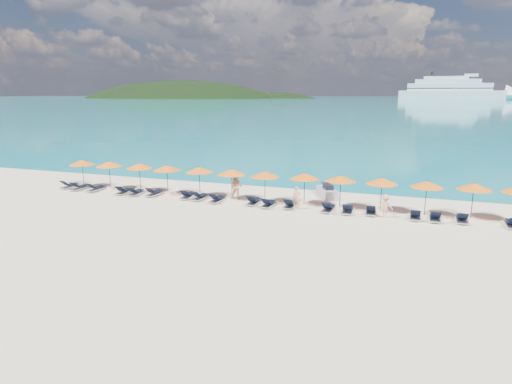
% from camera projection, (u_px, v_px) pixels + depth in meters
% --- Properties ---
extents(ground, '(1400.00, 1400.00, 0.00)m').
position_uv_depth(ground, '(240.00, 222.00, 25.95)').
color(ground, beige).
extents(sea, '(1600.00, 1300.00, 0.01)m').
position_uv_depth(sea, '(398.00, 98.00, 634.61)').
color(sea, '#1FA9B2').
rests_on(sea, ground).
extents(headland_main, '(374.00, 242.00, 126.50)m').
position_uv_depth(headland_main, '(180.00, 125.00, 626.55)').
color(headland_main, black).
rests_on(headland_main, ground).
extents(headland_small, '(162.00, 126.00, 85.50)m').
position_uv_depth(headland_small, '(283.00, 124.00, 597.32)').
color(headland_small, black).
rests_on(headland_small, ground).
extents(cruise_ship, '(133.19, 25.79, 36.90)m').
position_uv_depth(cruise_ship, '(462.00, 91.00, 480.39)').
color(cruise_ship, white).
rests_on(cruise_ship, ground).
extents(jetski, '(2.05, 2.85, 0.95)m').
position_uv_depth(jetski, '(327.00, 192.00, 32.17)').
color(jetski, '#B3ACC5').
rests_on(jetski, ground).
extents(beachgoer_a, '(0.57, 0.39, 1.54)m').
position_uv_depth(beachgoer_a, '(296.00, 198.00, 28.68)').
color(beachgoer_a, '#DCAC75').
rests_on(beachgoer_a, ground).
extents(beachgoer_b, '(0.97, 0.61, 1.91)m').
position_uv_depth(beachgoer_b, '(236.00, 187.00, 31.17)').
color(beachgoer_b, '#DCAC75').
rests_on(beachgoer_b, ground).
extents(beachgoer_c, '(0.99, 0.51, 1.48)m').
position_uv_depth(beachgoer_c, '(385.00, 206.00, 26.72)').
color(beachgoer_c, '#DCAC75').
rests_on(beachgoer_c, ground).
extents(umbrella_0, '(2.10, 2.10, 2.28)m').
position_uv_depth(umbrella_0, '(82.00, 162.00, 35.39)').
color(umbrella_0, black).
rests_on(umbrella_0, ground).
extents(umbrella_1, '(2.10, 2.10, 2.28)m').
position_uv_depth(umbrella_1, '(109.00, 164.00, 34.61)').
color(umbrella_1, black).
rests_on(umbrella_1, ground).
extents(umbrella_2, '(2.10, 2.10, 2.28)m').
position_uv_depth(umbrella_2, '(139.00, 166.00, 33.71)').
color(umbrella_2, black).
rests_on(umbrella_2, ground).
extents(umbrella_3, '(2.10, 2.10, 2.28)m').
position_uv_depth(umbrella_3, '(167.00, 168.00, 32.81)').
color(umbrella_3, black).
rests_on(umbrella_3, ground).
extents(umbrella_4, '(2.10, 2.10, 2.28)m').
position_uv_depth(umbrella_4, '(199.00, 170.00, 32.07)').
color(umbrella_4, black).
rests_on(umbrella_4, ground).
extents(umbrella_5, '(2.10, 2.10, 2.28)m').
position_uv_depth(umbrella_5, '(232.00, 172.00, 31.15)').
color(umbrella_5, black).
rests_on(umbrella_5, ground).
extents(umbrella_6, '(2.10, 2.10, 2.28)m').
position_uv_depth(umbrella_6, '(265.00, 174.00, 30.27)').
color(umbrella_6, black).
rests_on(umbrella_6, ground).
extents(umbrella_7, '(2.10, 2.10, 2.28)m').
position_uv_depth(umbrella_7, '(305.00, 176.00, 29.59)').
color(umbrella_7, black).
rests_on(umbrella_7, ground).
extents(umbrella_8, '(2.10, 2.10, 2.28)m').
position_uv_depth(umbrella_8, '(341.00, 178.00, 28.80)').
color(umbrella_8, black).
rests_on(umbrella_8, ground).
extents(umbrella_9, '(2.10, 2.10, 2.28)m').
position_uv_depth(umbrella_9, '(382.00, 181.00, 27.93)').
color(umbrella_9, black).
rests_on(umbrella_9, ground).
extents(umbrella_10, '(2.10, 2.10, 2.28)m').
position_uv_depth(umbrella_10, '(427.00, 184.00, 26.96)').
color(umbrella_10, black).
rests_on(umbrella_10, ground).
extents(umbrella_11, '(2.10, 2.10, 2.28)m').
position_uv_depth(umbrella_11, '(474.00, 186.00, 26.30)').
color(umbrella_11, black).
rests_on(umbrella_11, ground).
extents(lounger_0, '(0.67, 1.72, 0.66)m').
position_uv_depth(lounger_0, '(70.00, 185.00, 35.04)').
color(lounger_0, silver).
rests_on(lounger_0, ground).
extents(lounger_1, '(0.66, 1.72, 0.66)m').
position_uv_depth(lounger_1, '(80.00, 187.00, 34.42)').
color(lounger_1, silver).
rests_on(lounger_1, ground).
extents(lounger_2, '(0.79, 1.75, 0.66)m').
position_uv_depth(lounger_2, '(96.00, 188.00, 34.01)').
color(lounger_2, silver).
rests_on(lounger_2, ground).
extents(lounger_3, '(0.74, 1.74, 0.66)m').
position_uv_depth(lounger_3, '(124.00, 191.00, 33.04)').
color(lounger_3, silver).
rests_on(lounger_3, ground).
extents(lounger_4, '(0.73, 1.74, 0.66)m').
position_uv_depth(lounger_4, '(136.00, 192.00, 32.63)').
color(lounger_4, silver).
rests_on(lounger_4, ground).
extents(lounger_5, '(0.76, 1.75, 0.66)m').
position_uv_depth(lounger_5, '(155.00, 193.00, 32.45)').
color(lounger_5, silver).
rests_on(lounger_5, ground).
extents(lounger_6, '(0.76, 1.75, 0.66)m').
position_uv_depth(lounger_6, '(187.00, 195.00, 31.65)').
color(lounger_6, silver).
rests_on(lounger_6, ground).
extents(lounger_7, '(0.78, 1.75, 0.66)m').
position_uv_depth(lounger_7, '(200.00, 197.00, 31.25)').
color(lounger_7, silver).
rests_on(lounger_7, ground).
extents(lounger_8, '(0.75, 1.74, 0.66)m').
position_uv_depth(lounger_8, '(217.00, 199.00, 30.56)').
color(lounger_8, silver).
rests_on(lounger_8, ground).
extents(lounger_9, '(0.71, 1.73, 0.66)m').
position_uv_depth(lounger_9, '(254.00, 201.00, 29.91)').
color(lounger_9, silver).
rests_on(lounger_9, ground).
extents(lounger_10, '(0.76, 1.75, 0.66)m').
position_uv_depth(lounger_10, '(268.00, 204.00, 29.29)').
color(lounger_10, silver).
rests_on(lounger_10, ground).
extents(lounger_11, '(0.71, 1.73, 0.66)m').
position_uv_depth(lounger_11, '(290.00, 204.00, 29.05)').
color(lounger_11, silver).
rests_on(lounger_11, ground).
extents(lounger_12, '(0.79, 1.75, 0.66)m').
position_uv_depth(lounger_12, '(328.00, 208.00, 28.16)').
color(lounger_12, silver).
rests_on(lounger_12, ground).
extents(lounger_13, '(0.64, 1.71, 0.66)m').
position_uv_depth(lounger_13, '(347.00, 210.00, 27.79)').
color(lounger_13, silver).
rests_on(lounger_13, ground).
extents(lounger_14, '(0.70, 1.73, 0.66)m').
position_uv_depth(lounger_14, '(371.00, 211.00, 27.52)').
color(lounger_14, silver).
rests_on(lounger_14, ground).
extents(lounger_15, '(0.66, 1.71, 0.66)m').
position_uv_depth(lounger_15, '(415.00, 215.00, 26.49)').
color(lounger_15, silver).
rests_on(lounger_15, ground).
extents(lounger_16, '(0.67, 1.72, 0.66)m').
position_uv_depth(lounger_16, '(435.00, 217.00, 26.12)').
color(lounger_16, silver).
rests_on(lounger_16, ground).
extents(lounger_17, '(0.70, 1.73, 0.66)m').
position_uv_depth(lounger_17, '(462.00, 218.00, 25.82)').
color(lounger_17, silver).
rests_on(lounger_17, ground).
extents(lounger_18, '(0.72, 1.73, 0.66)m').
position_uv_depth(lounger_18, '(512.00, 223.00, 24.83)').
color(lounger_18, silver).
rests_on(lounger_18, ground).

